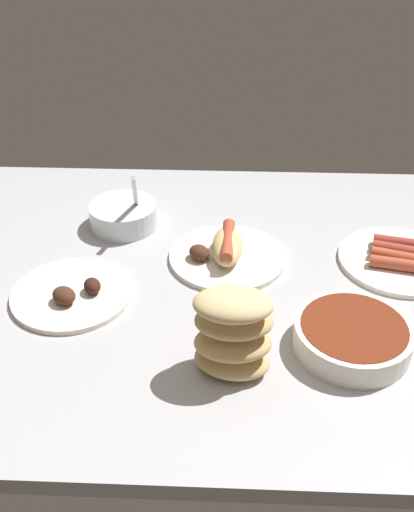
{
  "coord_description": "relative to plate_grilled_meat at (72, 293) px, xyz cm",
  "views": [
    {
      "loc": [
        0.07,
        -90.18,
        66.28
      ],
      "look_at": [
        -3.79,
        2.46,
        3.0
      ],
      "focal_mm": 41.57,
      "sensor_mm": 36.0,
      "label": 1
    }
  ],
  "objects": [
    {
      "name": "plate_sausages",
      "position": [
        61.24,
        13.25,
        0.23
      ],
      "size": [
        23.49,
        23.49,
        3.33
      ],
      "color": "white",
      "rests_on": "ground_plane"
    },
    {
      "name": "plate_hotdog_assembled",
      "position": [
        27.0,
        13.05,
        1.05
      ],
      "size": [
        22.86,
        22.86,
        5.61
      ],
      "color": "white",
      "rests_on": "ground_plane"
    },
    {
      "name": "bowl_chili",
      "position": [
        48.02,
        -11.2,
        1.74
      ],
      "size": [
        18.82,
        18.82,
        4.54
      ],
      "color": "white",
      "rests_on": "ground_plane"
    },
    {
      "name": "ground_plane",
      "position": [
        27.7,
        7.17,
        -2.27
      ],
      "size": [
        120.0,
        90.0,
        3.0
      ],
      "primitive_type": "cube",
      "color": "#B2B2B7"
    },
    {
      "name": "bread_stack",
      "position": [
        28.79,
        -16.57,
        6.43
      ],
      "size": [
        13.09,
        10.25,
        14.4
      ],
      "color": "tan",
      "rests_on": "ground_plane"
    },
    {
      "name": "plate_grilled_meat",
      "position": [
        0.0,
        0.0,
        0.0
      ],
      "size": [
        21.76,
        21.76,
        3.87
      ],
      "color": "white",
      "rests_on": "ground_plane"
    },
    {
      "name": "bowl_coleslaw",
      "position": [
        5.43,
        24.9,
        2.07
      ],
      "size": [
        14.35,
        14.35,
        14.99
      ],
      "color": "silver",
      "rests_on": "ground_plane"
    }
  ]
}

